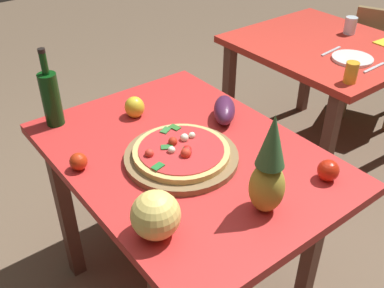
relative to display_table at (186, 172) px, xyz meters
name	(u,v)px	position (x,y,z in m)	size (l,w,h in m)	color
ground_plane	(187,281)	(0.00, 0.00, -0.66)	(10.00, 10.00, 0.00)	brown
display_table	(186,172)	(0.00, 0.00, 0.00)	(1.17, 0.87, 0.76)	brown
background_table	(323,60)	(-0.38, 1.32, -0.01)	(0.99, 0.89, 0.76)	brown
dining_chair	(380,59)	(-0.38, 1.99, -0.18)	(0.52, 0.52, 0.85)	olive
pizza_board	(181,157)	(0.03, -0.04, 0.11)	(0.43, 0.43, 0.03)	olive
pizza	(181,151)	(0.03, -0.04, 0.14)	(0.36, 0.36, 0.06)	#DEB766
wine_bottle	(51,97)	(-0.50, -0.31, 0.22)	(0.08, 0.08, 0.33)	#0C3A11
pineapple_left	(269,170)	(0.41, 0.01, 0.26)	(0.11, 0.11, 0.35)	#AC9734
melon	(156,215)	(0.29, -0.33, 0.17)	(0.15, 0.15, 0.15)	#F0D86D
bell_pepper	(135,107)	(-0.35, -0.01, 0.14)	(0.09, 0.09, 0.09)	yellow
eggplant	(224,110)	(-0.10, 0.28, 0.14)	(0.20, 0.09, 0.09)	#4B2043
tomato_near_board	(328,170)	(0.43, 0.29, 0.14)	(0.08, 0.08, 0.08)	red
tomato_at_corner	(78,162)	(-0.15, -0.37, 0.13)	(0.06, 0.06, 0.06)	red
drinking_glass_juice	(351,72)	(0.02, 0.99, 0.15)	(0.06, 0.06, 0.10)	gold
drinking_glass_water	(350,25)	(-0.39, 1.55, 0.15)	(0.07, 0.07, 0.10)	silver
dinner_plate	(352,59)	(-0.14, 1.23, 0.11)	(0.22, 0.22, 0.02)	white
fork_utensil	(331,51)	(-0.28, 1.23, 0.10)	(0.02, 0.18, 0.01)	silver
knife_utensil	(375,68)	(0.00, 1.23, 0.10)	(0.02, 0.18, 0.01)	silver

